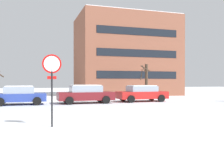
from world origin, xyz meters
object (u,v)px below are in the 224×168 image
stop_sign (52,76)px  parked_car_blue (19,95)px  parked_car_red (142,93)px  parked_car_maroon (86,94)px

stop_sign → parked_car_blue: size_ratio=0.72×
parked_car_red → parked_car_blue: bearing=-179.4°
parked_car_red → parked_car_maroon: bearing=-177.0°
stop_sign → parked_car_red: 13.87m
parked_car_red → stop_sign: bearing=-129.0°
parked_car_maroon → parked_car_red: bearing=3.0°
stop_sign → parked_car_maroon: 11.10m
parked_car_maroon → parked_car_red: 5.21m
parked_car_blue → parked_car_red: (10.41, 0.10, -0.00)m
stop_sign → parked_car_blue: bearing=99.1°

